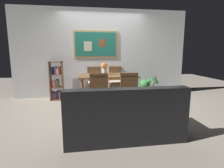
{
  "coord_description": "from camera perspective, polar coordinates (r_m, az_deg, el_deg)",
  "views": [
    {
      "loc": [
        -0.58,
        -4.16,
        1.34
      ],
      "look_at": [
        0.03,
        -0.32,
        0.65
      ],
      "focal_mm": 28.91,
      "sensor_mm": 36.0,
      "label": 1
    }
  ],
  "objects": [
    {
      "name": "bookshelf",
      "position": [
        5.31,
        -17.15,
        0.52
      ],
      "size": [
        0.36,
        0.28,
        1.09
      ],
      "color": "brown",
      "rests_on": "ground_plane"
    },
    {
      "name": "dining_chair_far_left",
      "position": [
        5.4,
        -5.67,
        1.46
      ],
      "size": [
        0.4,
        0.41,
        0.91
      ],
      "color": "brown",
      "rests_on": "ground_plane"
    },
    {
      "name": "potted_palm",
      "position": [
        5.49,
        12.76,
        -1.38
      ],
      "size": [
        0.4,
        0.38,
        0.7
      ],
      "color": "#B2ADA3",
      "rests_on": "ground_plane"
    },
    {
      "name": "dining_chair_near_right",
      "position": [
        3.97,
        5.05,
        -1.64
      ],
      "size": [
        0.4,
        0.41,
        0.91
      ],
      "color": "brown",
      "rests_on": "ground_plane"
    },
    {
      "name": "potted_ivy",
      "position": [
        5.68,
        10.3,
        -0.99
      ],
      "size": [
        0.31,
        0.31,
        0.56
      ],
      "color": "#4C4742",
      "rests_on": "ground_plane"
    },
    {
      "name": "tv_remote",
      "position": [
        4.78,
        3.57,
        3.2
      ],
      "size": [
        0.14,
        0.14,
        0.02
      ],
      "color": "black",
      "rests_on": "dining_table"
    },
    {
      "name": "leather_couch",
      "position": [
        2.9,
        3.64,
        -10.66
      ],
      "size": [
        1.8,
        0.84,
        0.84
      ],
      "color": "black",
      "rests_on": "ground_plane"
    },
    {
      "name": "flower_vase",
      "position": [
        4.68,
        -2.46,
        5.15
      ],
      "size": [
        0.18,
        0.17,
        0.31
      ],
      "color": "beige",
      "rests_on": "dining_table"
    },
    {
      "name": "dining_table",
      "position": [
        4.66,
        -1.35,
        1.66
      ],
      "size": [
        1.48,
        0.89,
        0.76
      ],
      "color": "brown",
      "rests_on": "ground_plane"
    },
    {
      "name": "wall_back_with_painting",
      "position": [
        5.54,
        -3.11,
        9.69
      ],
      "size": [
        5.2,
        0.14,
        2.6
      ],
      "color": "silver",
      "rests_on": "ground_plane"
    },
    {
      "name": "dining_chair_near_left",
      "position": [
        3.89,
        -4.27,
        -1.87
      ],
      "size": [
        0.4,
        0.41,
        0.91
      ],
      "color": "brown",
      "rests_on": "ground_plane"
    },
    {
      "name": "dining_chair_far_right",
      "position": [
        5.48,
        1.14,
        1.64
      ],
      "size": [
        0.4,
        0.41,
        0.91
      ],
      "color": "brown",
      "rests_on": "ground_plane"
    },
    {
      "name": "ground_plane",
      "position": [
        4.41,
        -1.06,
        -7.63
      ],
      "size": [
        12.0,
        12.0,
        0.0
      ],
      "primitive_type": "plane",
      "color": "gray"
    }
  ]
}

